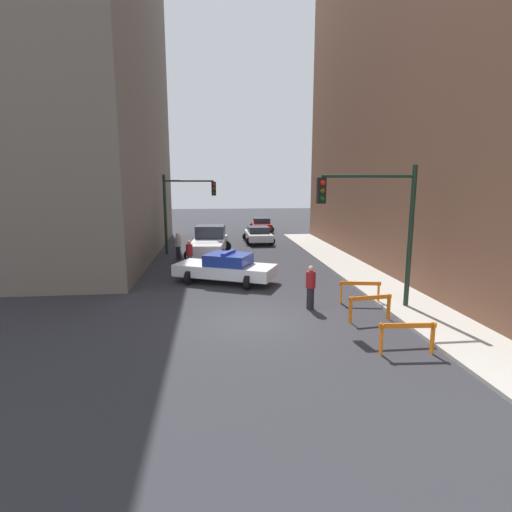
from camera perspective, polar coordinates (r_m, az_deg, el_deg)
ground_plane at (r=13.93m, az=-0.44°, el=-9.26°), size 120.00×120.00×0.00m
sidewalk_right at (r=15.76m, az=22.81°, el=-7.51°), size 2.40×44.00×0.12m
building_corner_left at (r=29.69m, az=-29.24°, el=20.85°), size 14.00×20.00×21.39m
building_right at (r=26.18m, az=30.19°, el=20.29°), size 12.00×28.00×19.54m
traffic_light_near at (r=15.13m, az=17.43°, el=5.54°), size 3.64×0.35×5.20m
traffic_light_far at (r=26.84m, az=-10.55°, el=7.51°), size 3.44×0.35×5.20m
police_car at (r=18.95m, az=-4.33°, el=-1.69°), size 5.04×3.66×1.52m
white_truck at (r=25.90m, az=-6.69°, el=1.97°), size 3.00×5.58×1.90m
parked_car_near at (r=31.47m, az=0.32°, el=3.12°), size 2.30×4.32×1.31m
parked_car_mid at (r=39.18m, az=0.77°, el=4.57°), size 2.44×4.40×1.31m
pedestrian_crossing at (r=21.73m, az=-9.49°, el=0.14°), size 0.45×0.45×1.66m
pedestrian_corner at (r=25.01m, az=-11.06°, el=1.44°), size 0.45×0.45×1.66m
pedestrian_sidewalk at (r=15.12m, az=7.81°, el=-4.36°), size 0.48×0.48×1.66m
barrier_front at (r=11.95m, az=20.80°, el=-10.24°), size 1.60×0.26×0.90m
barrier_mid at (r=14.29m, az=15.98°, el=-6.57°), size 1.59×0.34×0.90m
barrier_back at (r=16.15m, az=14.62°, el=-4.54°), size 1.58×0.42×0.90m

